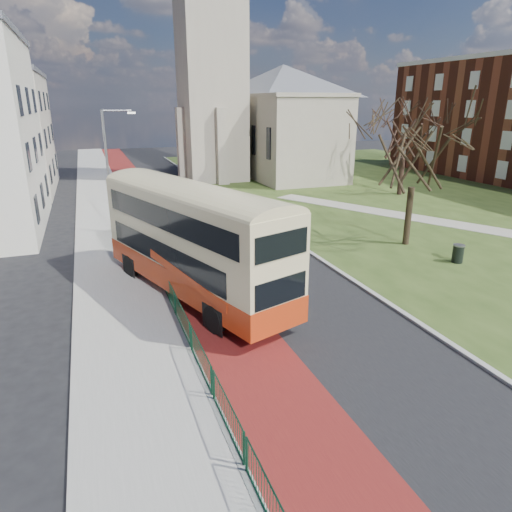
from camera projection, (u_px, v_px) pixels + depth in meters
name	position (u px, v px, depth m)	size (l,w,h in m)	color
ground	(277.00, 349.00, 16.57)	(160.00, 160.00, 0.00)	black
road_carriageway	(194.00, 220.00, 34.84)	(9.00, 120.00, 0.01)	black
bus_lane	(159.00, 223.00, 33.96)	(3.40, 120.00, 0.01)	#591414
pavement_west	(105.00, 226.00, 32.70)	(4.00, 120.00, 0.12)	gray
kerb_west	(134.00, 224.00, 33.36)	(0.25, 120.00, 0.13)	#999993
kerb_east	(243.00, 209.00, 38.11)	(0.25, 80.00, 0.13)	#999993
grass_green	(435.00, 194.00, 44.62)	(40.00, 80.00, 0.04)	#2D4217
footpath	(485.00, 229.00, 31.98)	(2.20, 36.00, 0.03)	#9E998C
pedestrian_railing	(175.00, 304.00, 18.99)	(0.07, 24.00, 1.12)	#0D3A24
gothic_church	(251.00, 58.00, 50.26)	(16.38, 18.00, 40.00)	gray
streetlamp	(110.00, 166.00, 29.69)	(2.13, 0.18, 8.00)	gray
bus	(192.00, 236.00, 20.30)	(6.46, 12.23, 5.01)	#A82E0F
winter_tree_near	(417.00, 139.00, 26.68)	(6.81, 6.81, 9.27)	#2C2316
winter_tree_far	(406.00, 128.00, 42.26)	(6.11, 6.11, 8.93)	black
litter_bin	(458.00, 253.00, 25.27)	(0.77, 0.77, 1.02)	black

